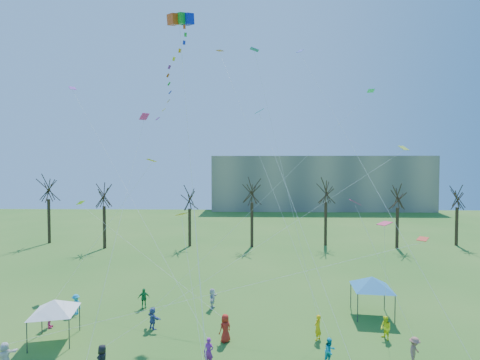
{
  "coord_description": "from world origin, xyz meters",
  "views": [
    {
      "loc": [
        1.88,
        -13.78,
        11.66
      ],
      "look_at": [
        1.4,
        5.0,
        11.0
      ],
      "focal_mm": 25.0,
      "sensor_mm": 36.0,
      "label": 1
    }
  ],
  "objects_px": {
    "distant_building": "(319,183)",
    "big_box_kite": "(176,74)",
    "canopy_tent_blue": "(372,282)",
    "canopy_tent_white": "(54,306)"
  },
  "relations": [
    {
      "from": "distant_building",
      "to": "big_box_kite",
      "type": "xyz_separation_m",
      "value": [
        -24.62,
        -74.88,
        10.05
      ]
    },
    {
      "from": "distant_building",
      "to": "canopy_tent_blue",
      "type": "distance_m",
      "value": 70.38
    },
    {
      "from": "distant_building",
      "to": "canopy_tent_white",
      "type": "bearing_deg",
      "value": -114.13
    },
    {
      "from": "distant_building",
      "to": "big_box_kite",
      "type": "bearing_deg",
      "value": -108.2
    },
    {
      "from": "distant_building",
      "to": "canopy_tent_blue",
      "type": "height_order",
      "value": "distant_building"
    },
    {
      "from": "distant_building",
      "to": "canopy_tent_white",
      "type": "distance_m",
      "value": 81.24
    },
    {
      "from": "big_box_kite",
      "to": "canopy_tent_white",
      "type": "distance_m",
      "value": 17.4
    },
    {
      "from": "distant_building",
      "to": "canopy_tent_white",
      "type": "xyz_separation_m",
      "value": [
        -33.15,
        -73.99,
        -5.09
      ]
    },
    {
      "from": "distant_building",
      "to": "canopy_tent_blue",
      "type": "relative_size",
      "value": 14.57
    },
    {
      "from": "distant_building",
      "to": "big_box_kite",
      "type": "distance_m",
      "value": 79.46
    }
  ]
}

